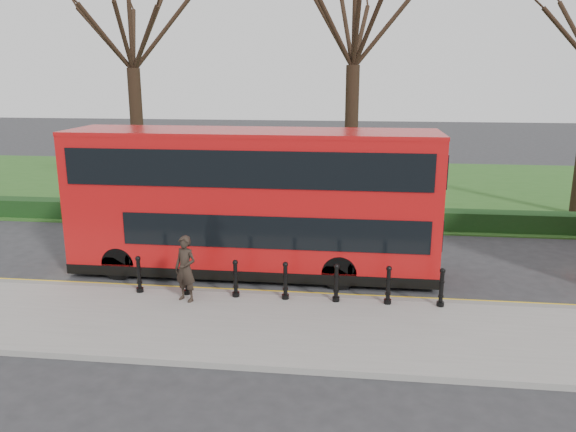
# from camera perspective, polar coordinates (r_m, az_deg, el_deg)

# --- Properties ---
(ground) EXTENTS (120.00, 120.00, 0.00)m
(ground) POSITION_cam_1_polar(r_m,az_deg,el_deg) (16.77, -1.22, -7.03)
(ground) COLOR #28282B
(ground) RESTS_ON ground
(pavement) EXTENTS (60.00, 4.00, 0.15)m
(pavement) POSITION_cam_1_polar(r_m,az_deg,el_deg) (14.02, -2.99, -11.16)
(pavement) COLOR gray
(pavement) RESTS_ON ground
(kerb) EXTENTS (60.00, 0.25, 0.16)m
(kerb) POSITION_cam_1_polar(r_m,az_deg,el_deg) (15.83, -1.74, -8.08)
(kerb) COLOR slate
(kerb) RESTS_ON ground
(grass_verge) EXTENTS (60.00, 18.00, 0.06)m
(grass_verge) POSITION_cam_1_polar(r_m,az_deg,el_deg) (31.14, 2.69, 3.04)
(grass_verge) COLOR #27531B
(grass_verge) RESTS_ON ground
(hedge) EXTENTS (60.00, 0.90, 0.80)m
(hedge) POSITION_cam_1_polar(r_m,az_deg,el_deg) (23.09, 1.16, 0.00)
(hedge) COLOR black
(hedge) RESTS_ON ground
(yellow_line_outer) EXTENTS (60.00, 0.10, 0.01)m
(yellow_line_outer) POSITION_cam_1_polar(r_m,az_deg,el_deg) (16.13, -1.57, -7.90)
(yellow_line_outer) COLOR yellow
(yellow_line_outer) RESTS_ON ground
(yellow_line_inner) EXTENTS (60.00, 0.10, 0.01)m
(yellow_line_inner) POSITION_cam_1_polar(r_m,az_deg,el_deg) (16.31, -1.47, -7.64)
(yellow_line_inner) COLOR yellow
(yellow_line_inner) RESTS_ON ground
(tree_left) EXTENTS (7.38, 7.38, 11.53)m
(tree_left) POSITION_cam_1_polar(r_m,az_deg,el_deg) (27.54, -15.75, 18.54)
(tree_left) COLOR black
(tree_left) RESTS_ON ground
(tree_mid) EXTENTS (7.51, 7.51, 11.73)m
(tree_mid) POSITION_cam_1_polar(r_m,az_deg,el_deg) (25.58, 6.77, 19.66)
(tree_mid) COLOR black
(tree_mid) RESTS_ON ground
(bollard_row) EXTENTS (8.38, 0.15, 1.00)m
(bollard_row) POSITION_cam_1_polar(r_m,az_deg,el_deg) (15.23, -0.27, -6.66)
(bollard_row) COLOR black
(bollard_row) RESTS_ON pavement
(bus_lead) EXTENTS (11.18, 2.57, 4.45)m
(bus_lead) POSITION_cam_1_polar(r_m,az_deg,el_deg) (17.26, -3.64, 1.35)
(bus_lead) COLOR #AE0F10
(bus_lead) RESTS_ON ground
(pedestrian) EXTENTS (0.77, 0.65, 1.80)m
(pedestrian) POSITION_cam_1_polar(r_m,az_deg,el_deg) (15.24, -10.37, -5.29)
(pedestrian) COLOR black
(pedestrian) RESTS_ON pavement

